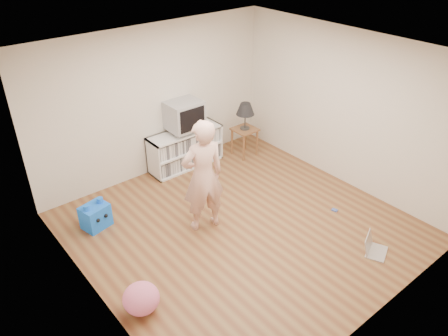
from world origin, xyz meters
The scene contains 13 objects.
ground centered at (0.00, 0.00, 0.00)m, with size 4.50×4.50×0.00m, color brown.
walls centered at (0.00, 0.00, 1.30)m, with size 4.52×4.52×2.60m.
ceiling centered at (0.00, 0.00, 2.60)m, with size 4.50×4.50×0.01m, color white.
media_unit centered at (0.43, 2.04, 0.35)m, with size 1.40×0.45×0.70m.
dvd_deck centered at (0.43, 2.02, 0.73)m, with size 0.45×0.35×0.07m, color gray.
crt_tv centered at (0.43, 2.02, 1.02)m, with size 0.60×0.53×0.50m.
side_table centered at (1.55, 1.65, 0.42)m, with size 0.42×0.42×0.55m.
table_lamp centered at (1.55, 1.65, 0.94)m, with size 0.34×0.34×0.52m.
person centered at (-0.40, 0.36, 0.87)m, with size 0.63×0.42×1.74m, color beige.
laptop centered at (1.05, -1.59, 0.07)m, with size 0.45×0.42×0.25m.
playing_cards centered at (1.42, -0.65, 0.01)m, with size 0.07×0.09×0.02m, color #3F58AA.
plush_blue centered at (-1.66, 1.37, 0.19)m, with size 0.45×0.39×0.45m.
plush_pink centered at (-1.95, -0.45, 0.19)m, with size 0.44×0.44×0.37m, color pink.
Camera 1 is at (-3.50, -3.87, 4.10)m, focal length 35.00 mm.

